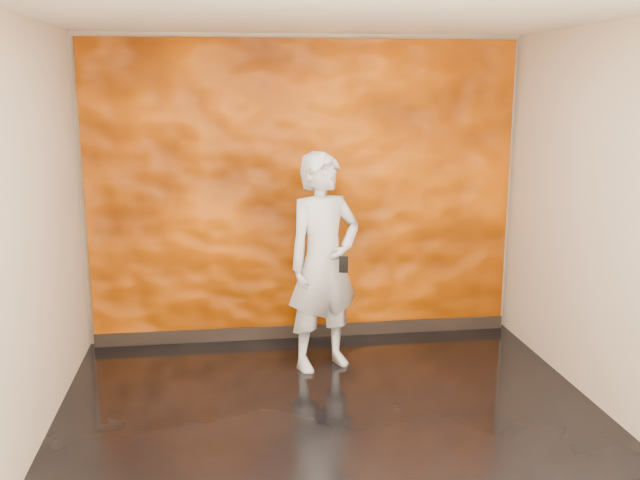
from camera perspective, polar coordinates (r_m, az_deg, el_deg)
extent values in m
cube|color=black|center=(5.12, 1.43, -15.14)|extent=(4.00, 4.00, 0.01)
cube|color=#C4B199|center=(6.60, -1.31, 3.99)|extent=(4.00, 0.02, 2.80)
cube|color=#C4B199|center=(2.77, 8.35, -8.15)|extent=(4.00, 0.02, 2.80)
cube|color=#C4B199|center=(4.75, -23.00, -0.30)|extent=(0.02, 4.00, 2.80)
cube|color=#C4B199|center=(5.34, 23.20, 0.99)|extent=(0.02, 4.00, 2.80)
cube|color=white|center=(4.56, 1.63, 17.87)|extent=(4.00, 4.00, 0.01)
cube|color=#F56500|center=(6.56, -1.27, 3.77)|extent=(3.90, 0.06, 2.75)
cube|color=black|center=(6.84, -1.18, -7.27)|extent=(3.90, 0.04, 0.12)
imported|color=#A5AAB5|center=(5.91, 0.29, -1.79)|extent=(0.79, 0.66, 1.83)
cube|color=black|center=(5.67, 1.90, -1.96)|extent=(0.07, 0.04, 0.14)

